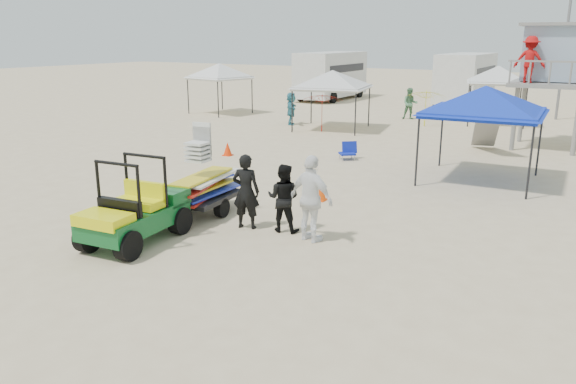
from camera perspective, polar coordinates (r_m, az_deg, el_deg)
The scene contains 20 objects.
ground at distance 9.65m, azimuth -11.96°, elevation -11.19°, with size 140.00×140.00×0.00m, color beige.
utility_cart at distance 12.33m, azimuth -15.56°, elevation -1.25°, with size 1.41×2.50×1.82m.
surf_trailer at distance 13.98m, azimuth -8.69°, elevation 0.97°, with size 1.40×2.34×2.01m.
man_left at distance 12.84m, azimuth -4.29°, elevation 0.05°, with size 0.64×0.42×1.74m, color black.
man_mid at distance 12.62m, azimuth -0.47°, elevation -0.61°, with size 0.76×0.59×1.56m, color black.
man_right at distance 11.96m, azimuth 2.40°, elevation -0.71°, with size 1.11×0.46×1.89m, color white.
lifeguard_tower at distance 24.44m, azimuth 25.31°, elevation 12.21°, with size 3.01×3.01×4.69m.
canopy_blue at distance 17.84m, azimuth 19.45°, elevation 9.69°, with size 3.40×3.40×3.30m.
canopy_white_a at distance 26.94m, azimuth 4.54°, elevation 11.93°, with size 3.69×3.69×3.18m.
canopy_white_b at distance 32.88m, azimuth -7.01°, elevation 12.59°, with size 3.24×3.24×3.24m.
canopy_white_c at distance 30.36m, azimuth 20.62°, elevation 11.65°, with size 3.32×3.32×3.31m.
umbrella_a at distance 26.30m, azimuth 3.39°, elevation 8.05°, with size 1.94×1.98×1.78m, color red.
umbrella_b at distance 28.67m, azimuth 13.77°, elevation 8.26°, with size 1.95×1.99×1.79m, color yellow.
cone_near at distance 15.19m, azimuth 3.31°, elevation 0.07°, with size 0.34×0.34×0.50m, color #FF4C08.
cone_far at distance 21.09m, azimuth -6.16°, elevation 4.38°, with size 0.34×0.34×0.50m, color #F93307.
beach_chair_a at distance 20.45m, azimuth 6.17°, elevation 4.21°, with size 0.73×0.84×0.64m.
rv_far_left at distance 40.54m, azimuth 4.40°, elevation 11.92°, with size 2.64×6.80×3.25m.
rv_mid_left at distance 38.87m, azimuth 17.62°, elevation 11.11°, with size 2.65×6.50×3.25m.
light_pole_left at distance 33.38m, azimuth 26.35°, elevation 13.45°, with size 0.14×0.14×8.00m, color slate.
distant_beachgoers at distance 27.39m, azimuth 15.60°, elevation 7.65°, with size 19.57×11.96×1.66m.
Camera 1 is at (5.99, -6.24, 4.28)m, focal length 35.00 mm.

